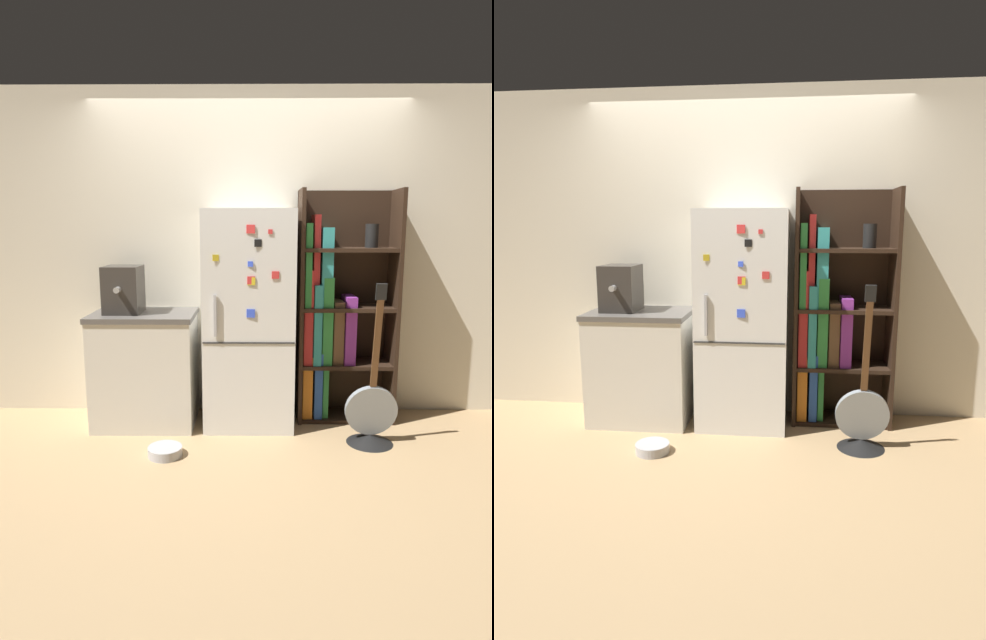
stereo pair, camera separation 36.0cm
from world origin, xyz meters
The scene contains 8 objects.
ground_plane centered at (0.00, 0.00, 0.00)m, with size 16.00×16.00×0.00m, color tan.
wall_back centered at (0.00, 0.47, 1.30)m, with size 8.00×0.05×2.60m.
refrigerator centered at (0.00, 0.17, 0.83)m, with size 0.68×0.59×1.66m.
bookshelf centered at (0.67, 0.30, 0.83)m, with size 0.76×0.35×1.81m.
kitchen_counter centered at (-0.81, 0.16, 0.44)m, with size 0.78×0.59×0.88m.
espresso_machine centered at (-0.95, 0.16, 1.06)m, with size 0.27×0.37×0.36m.
guitar centered at (0.87, -0.23, 0.17)m, with size 0.37×0.33×1.17m.
pet_bowl centered at (-0.56, -0.45, 0.04)m, with size 0.23×0.23×0.07m.
Camera 2 is at (0.37, -3.58, 1.52)m, focal length 28.00 mm.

